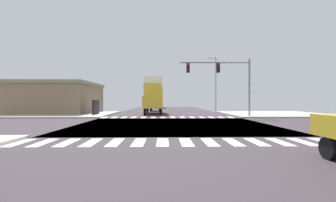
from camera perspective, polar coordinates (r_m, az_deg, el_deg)
name	(u,v)px	position (r m, az deg, el deg)	size (l,w,h in m)	color
ground	(173,125)	(17.58, 1.24, -5.68)	(90.00, 90.00, 0.05)	#3C3339
sidewalk_corner_ne	(274,114)	(32.55, 23.84, -2.81)	(12.00, 12.00, 0.14)	#B2ADA3
sidewalk_corner_nw	(62,114)	(31.97, -23.74, -2.86)	(12.00, 12.00, 0.14)	#ACA79F
crosswalk_near	(174,142)	(10.34, 1.53, -9.70)	(13.50, 2.00, 0.01)	silver
crosswalk_far	(168,117)	(24.84, -0.03, -3.88)	(13.50, 2.00, 0.01)	silver
traffic_signal_mast	(222,74)	(25.88, 12.57, 6.34)	(7.43, 0.55, 6.11)	gray
street_lamp	(214,79)	(39.77, 10.94, 5.07)	(1.78, 0.32, 8.68)	gray
bank_building	(36,98)	(37.08, -28.79, 0.65)	(17.24, 10.91, 4.14)	#8A7258
sedan_crossing_2	(155,104)	(39.31, -2.99, -0.74)	(1.80, 4.30, 1.88)	black
box_truck_queued_2	(158,97)	(55.57, -2.44, 1.04)	(2.40, 7.20, 4.85)	black
box_truck_trailing_4	(154,94)	(31.81, -3.43, 1.64)	(2.40, 7.20, 4.85)	black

